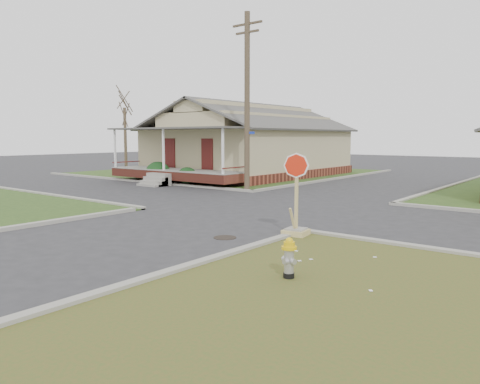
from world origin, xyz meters
The scene contains 11 objects.
ground centered at (0.00, 0.00, 0.00)m, with size 120.00×120.00×0.00m, color #2C2B2E.
verge_far_left centered at (-13.00, 18.00, 0.03)m, with size 19.00×19.00×0.05m, color #294418.
curbs centered at (0.00, 5.00, 0.00)m, with size 80.00×40.00×0.12m, color gray, non-canonical shape.
manhole centered at (2.20, -0.50, 0.01)m, with size 0.64×0.64×0.01m, color black.
corner_house centered at (-10.00, 16.68, 2.28)m, with size 10.10×15.50×5.30m.
utility_pole centered at (-4.20, 8.90, 4.66)m, with size 1.80×0.28×9.00m.
tree_far_left centered at (-18.00, 12.00, 2.50)m, with size 0.22×0.22×4.90m, color #473929.
fire_hydrant centered at (5.69, -2.70, 0.49)m, with size 0.30×0.30×0.81m.
stop_sign centered at (3.69, 0.83, 0.55)m, with size 0.66×0.64×2.32m.
hedge_left centered at (-11.32, 9.18, 0.64)m, with size 1.55×1.27×1.18m, color black.
hedge_right centered at (-8.69, 9.07, 0.56)m, with size 1.35×1.10×1.03m, color black.
Camera 1 is at (10.44, -10.30, 2.80)m, focal length 35.00 mm.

